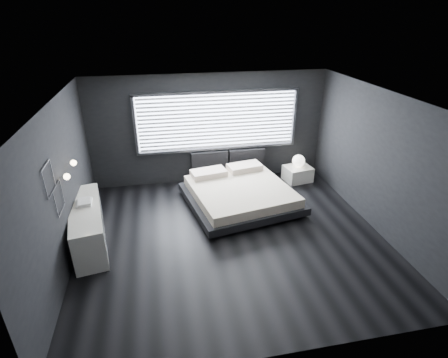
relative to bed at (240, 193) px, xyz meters
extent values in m
plane|color=black|center=(-0.46, -1.27, -0.29)|extent=(6.00, 6.00, 0.00)
plane|color=silver|center=(-0.46, -1.27, 2.51)|extent=(6.00, 6.00, 0.00)
cube|color=black|center=(-0.46, 1.48, 1.11)|extent=(6.00, 0.04, 2.80)
cube|color=black|center=(-0.46, -4.02, 1.11)|extent=(6.00, 0.04, 2.80)
cube|color=black|center=(-3.46, -1.27, 1.11)|extent=(0.04, 5.50, 2.80)
cube|color=black|center=(2.54, -1.27, 1.11)|extent=(0.04, 5.50, 2.80)
cube|color=white|center=(-0.26, 1.46, 1.32)|extent=(4.00, 0.02, 1.38)
cube|color=#47474C|center=(-2.30, 1.43, 1.32)|extent=(0.06, 0.08, 1.48)
cube|color=#47474C|center=(1.78, 1.43, 1.32)|extent=(0.06, 0.08, 1.48)
cube|color=#47474C|center=(-0.26, 1.43, 2.05)|extent=(4.14, 0.08, 0.06)
cube|color=#47474C|center=(-0.26, 1.43, 0.59)|extent=(4.14, 0.08, 0.06)
cube|color=silver|center=(-0.26, 1.40, 1.32)|extent=(3.94, 0.03, 1.32)
cube|color=black|center=(-0.49, 1.37, 0.28)|extent=(0.96, 0.16, 0.52)
cube|color=black|center=(0.51, 1.37, 0.28)|extent=(0.96, 0.16, 0.52)
cylinder|color=silver|center=(-3.41, -1.22, 1.31)|extent=(0.10, 0.02, 0.02)
sphere|color=#FFE5B7|center=(-3.34, -1.22, 1.31)|extent=(0.11, 0.11, 0.11)
cylinder|color=silver|center=(-3.41, -0.62, 1.31)|extent=(0.10, 0.02, 0.02)
sphere|color=#FFE5B7|center=(-3.34, -0.62, 1.31)|extent=(0.11, 0.11, 0.11)
cube|color=#47474C|center=(-3.43, -1.82, 1.79)|extent=(0.01, 0.46, 0.02)
cube|color=#47474C|center=(-3.43, -1.82, 1.33)|extent=(0.01, 0.46, 0.02)
cube|color=#47474C|center=(-3.43, -1.59, 1.56)|extent=(0.01, 0.02, 0.46)
cube|color=#47474C|center=(-3.43, -2.05, 1.56)|extent=(0.01, 0.02, 0.46)
cube|color=#47474C|center=(-3.43, -1.57, 1.32)|extent=(0.01, 0.46, 0.02)
cube|color=#47474C|center=(-3.43, -1.57, 0.86)|extent=(0.01, 0.46, 0.02)
cube|color=#47474C|center=(-3.43, -1.34, 1.09)|extent=(0.01, 0.02, 0.46)
cube|color=#47474C|center=(-3.43, -1.80, 1.09)|extent=(0.01, 0.02, 0.46)
cube|color=black|center=(-0.83, -1.13, -0.24)|extent=(0.15, 0.15, 0.09)
cube|color=black|center=(1.18, -0.75, -0.24)|extent=(0.15, 0.15, 0.09)
cube|color=black|center=(-1.17, 0.67, -0.24)|extent=(0.15, 0.15, 0.09)
cube|color=black|center=(0.84, 1.05, -0.24)|extent=(0.15, 0.15, 0.09)
cube|color=black|center=(0.01, -0.04, -0.11)|extent=(2.75, 2.66, 0.17)
cube|color=beige|center=(0.01, -0.04, 0.08)|extent=(2.47, 2.47, 0.22)
cube|color=beige|center=(-0.62, 0.69, 0.26)|extent=(0.91, 0.60, 0.14)
cube|color=beige|center=(0.33, 0.87, 0.26)|extent=(0.91, 0.60, 0.14)
cube|color=white|center=(1.82, 0.93, -0.09)|extent=(0.76, 0.66, 0.39)
sphere|color=white|center=(1.82, 0.95, 0.27)|extent=(0.33, 0.33, 0.33)
cube|color=white|center=(-3.24, -0.91, 0.11)|extent=(0.89, 2.06, 0.80)
cube|color=#47474C|center=(-2.96, -0.86, 0.11)|extent=(0.34, 1.95, 0.78)
cube|color=white|center=(-3.26, -0.76, 0.53)|extent=(0.30, 0.38, 0.04)
cube|color=white|center=(-3.25, -0.78, 0.57)|extent=(0.28, 0.35, 0.03)
camera|label=1|loc=(-1.74, -6.98, 3.88)|focal=28.00mm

